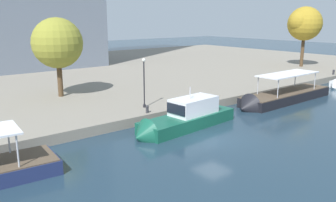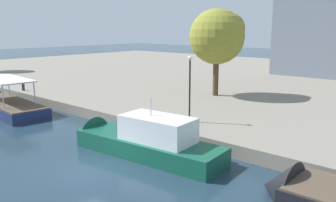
# 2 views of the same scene
# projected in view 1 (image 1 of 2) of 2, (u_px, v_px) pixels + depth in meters

# --- Properties ---
(ground_plane) EXTENTS (220.00, 220.00, 0.00)m
(ground_plane) POSITION_uv_depth(u_px,v_px,m) (213.00, 140.00, 26.89)
(ground_plane) COLOR #1E3342
(dock_promenade) EXTENTS (120.00, 55.00, 0.85)m
(dock_promenade) POSITION_uv_depth(u_px,v_px,m) (49.00, 77.00, 52.64)
(dock_promenade) COLOR gray
(dock_promenade) RESTS_ON ground_plane
(motor_yacht_2) EXTENTS (10.62, 3.57, 4.43)m
(motor_yacht_2) POSITION_uv_depth(u_px,v_px,m) (183.00, 120.00, 29.67)
(motor_yacht_2) COLOR #14513D
(motor_yacht_2) RESTS_ON ground_plane
(tour_boat_3) EXTENTS (14.47, 3.21, 4.21)m
(tour_boat_3) POSITION_uv_depth(u_px,v_px,m) (281.00, 98.00, 38.86)
(tour_boat_3) COLOR black
(tour_boat_3) RESTS_ON ground_plane
(mooring_bollard_1) EXTENTS (0.32, 0.32, 0.76)m
(mooring_bollard_1) POSITION_uv_depth(u_px,v_px,m) (334.00, 72.00, 52.33)
(mooring_bollard_1) COLOR #2D2D33
(mooring_bollard_1) RESTS_ON dock_promenade
(mooring_bollard_2) EXTENTS (0.29, 0.29, 0.71)m
(mooring_bollard_2) POSITION_uv_depth(u_px,v_px,m) (147.00, 109.00, 31.36)
(mooring_bollard_2) COLOR #2D2D33
(mooring_bollard_2) RESTS_ON dock_promenade
(lamp_post) EXTENTS (0.33, 0.33, 4.66)m
(lamp_post) POSITION_uv_depth(u_px,v_px,m) (144.00, 81.00, 32.77)
(lamp_post) COLOR black
(lamp_post) RESTS_ON dock_promenade
(tree_1) EXTENTS (5.30, 5.44, 8.36)m
(tree_1) POSITION_uv_depth(u_px,v_px,m) (58.00, 41.00, 36.92)
(tree_1) COLOR #4C3823
(tree_1) RESTS_ON dock_promenade
(tree_2) EXTENTS (6.05, 5.70, 10.14)m
(tree_2) POSITION_uv_depth(u_px,v_px,m) (303.00, 24.00, 59.47)
(tree_2) COLOR #4C3823
(tree_2) RESTS_ON dock_promenade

